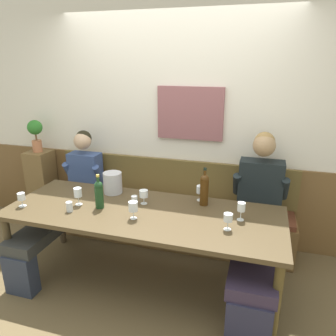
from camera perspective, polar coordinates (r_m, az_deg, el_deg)
ground_plane at (r=3.24m, az=-4.57°, el=-20.07°), size 6.80×6.80×0.02m
room_wall_back at (r=3.61m, az=1.15°, el=8.90°), size 6.80×0.12×2.80m
wood_wainscot_panel at (r=3.83m, az=0.82°, el=-5.13°), size 6.80×0.03×0.93m
wall_bench at (r=3.73m, az=-0.09°, el=-8.98°), size 2.75×0.42×0.94m
dining_table at (r=2.92m, az=-4.44°, el=-8.79°), size 2.45×0.92×0.74m
person_right_seat at (r=3.65m, az=-17.41°, el=-4.96°), size 0.47×1.38×1.25m
person_left_seat at (r=3.09m, az=15.58°, el=-8.26°), size 0.54×1.39×1.35m
ice_bucket at (r=3.26m, az=-9.76°, el=-2.59°), size 0.18×0.18×0.21m
wine_bottle_green_tall at (r=2.95m, az=-12.12°, el=-4.42°), size 0.08×0.08×0.32m
wine_bottle_amber_mid at (r=2.95m, az=6.44°, el=-3.65°), size 0.08×0.08×0.36m
wine_glass_by_bottle at (r=2.74m, az=12.84°, el=-6.87°), size 0.07×0.07×0.16m
wine_glass_right_end at (r=3.06m, az=5.79°, el=-3.93°), size 0.08×0.08×0.15m
wine_glass_mid_left at (r=3.06m, az=-15.67°, el=-4.33°), size 0.07×0.07×0.16m
wine_glass_mid_right at (r=2.72m, az=-6.18°, el=-6.82°), size 0.08×0.08×0.15m
wine_glass_center_rear at (r=3.22m, az=-24.52°, el=-4.74°), size 0.07×0.07×0.13m
wine_glass_center_front at (r=2.58m, az=10.58°, el=-8.69°), size 0.07×0.07×0.14m
wine_glass_left_end at (r=2.99m, az=-4.33°, el=-4.60°), size 0.08×0.08×0.13m
water_tumbler_right at (r=2.98m, az=-17.05°, el=-6.56°), size 0.06×0.06×0.09m
water_tumbler_center at (r=2.99m, az=-5.95°, el=-5.71°), size 0.06×0.06×0.09m
corner_pedestal at (r=4.42m, az=-21.28°, el=-3.14°), size 0.28×0.28×0.94m
potted_plant at (r=4.23m, az=-22.41°, el=5.89°), size 0.18×0.18×0.39m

